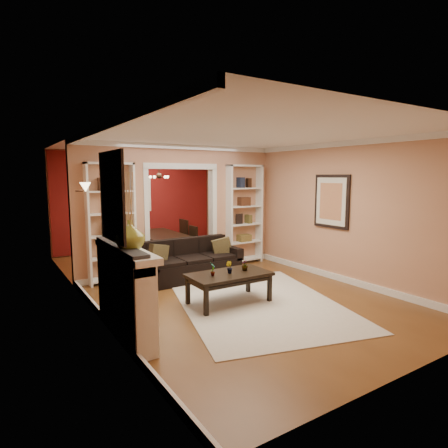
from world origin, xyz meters
TOP-DOWN VIEW (x-y plane):
  - floor at (0.00, 0.00)m, footprint 8.00×8.00m
  - ceiling at (0.00, 0.00)m, footprint 8.00×8.00m
  - wall_back at (0.00, 4.00)m, footprint 8.00×0.00m
  - wall_front at (0.00, -4.00)m, footprint 8.00×0.00m
  - wall_left at (-2.25, 0.00)m, footprint 0.00×8.00m
  - wall_right at (2.25, 0.00)m, footprint 0.00×8.00m
  - partition_wall at (0.00, 1.20)m, footprint 4.50×0.15m
  - red_back_panel at (0.00, 3.97)m, footprint 4.44×0.04m
  - dining_window at (0.00, 3.93)m, footprint 0.78×0.03m
  - area_rug at (0.10, -1.41)m, footprint 3.21×3.89m
  - sofa at (-0.15, 0.45)m, footprint 2.00×0.86m
  - pillow_left at (-0.85, 0.43)m, footprint 0.42×0.25m
  - pillow_right at (0.56, 0.43)m, footprint 0.39×0.22m
  - coffee_table at (-0.31, -1.17)m, footprint 1.32×0.73m
  - plant_left at (-0.61, -1.17)m, footprint 0.13×0.14m
  - plant_center at (-0.31, -1.17)m, footprint 0.11×0.12m
  - plant_right at (0.00, -1.17)m, footprint 0.14×0.14m
  - bookshelf_left at (-1.55, 1.03)m, footprint 0.90×0.30m
  - bookshelf_right at (1.55, 1.03)m, footprint 0.90×0.30m
  - fireplace at (-2.09, -1.50)m, footprint 0.32×1.70m
  - vase at (-2.09, -1.72)m, footprint 0.39×0.39m
  - mirror at (-2.23, -1.50)m, footprint 0.03×0.95m
  - wall_sconce at (-2.15, 0.55)m, footprint 0.18×0.18m
  - framed_art at (2.21, -1.00)m, footprint 0.04×0.85m
  - dining_table at (0.09, 2.57)m, footprint 1.78×0.99m
  - dining_chair_nw at (-0.46, 2.27)m, footprint 0.47×0.47m
  - dining_chair_ne at (0.64, 2.27)m, footprint 0.50×0.50m
  - dining_chair_sw at (-0.46, 2.87)m, footprint 0.49×0.49m
  - dining_chair_se at (0.64, 2.87)m, footprint 0.50×0.50m
  - chandelier at (0.00, 2.70)m, footprint 0.50×0.50m

SIDE VIEW (x-z plane):
  - floor at x=0.00m, z-range 0.00..0.00m
  - area_rug at x=0.10m, z-range 0.00..0.01m
  - coffee_table at x=-0.31m, z-range 0.00..0.50m
  - dining_table at x=0.09m, z-range 0.00..0.63m
  - dining_chair_sw at x=-0.46m, z-range 0.00..0.78m
  - sofa at x=-0.15m, z-range 0.00..0.78m
  - dining_chair_ne at x=0.64m, z-range 0.00..0.81m
  - dining_chair_nw at x=-0.46m, z-range 0.00..0.86m
  - dining_chair_se at x=0.64m, z-range 0.00..0.92m
  - pillow_right at x=0.56m, z-range 0.38..0.76m
  - fireplace at x=-2.09m, z-range 0.00..1.16m
  - pillow_left at x=-0.85m, z-range 0.38..0.79m
  - plant_right at x=0.00m, z-range 0.50..0.68m
  - plant_center at x=-0.31m, z-range 0.50..0.69m
  - plant_left at x=-0.61m, z-range 0.50..0.72m
  - bookshelf_left at x=-1.55m, z-range 0.00..2.30m
  - bookshelf_right at x=1.55m, z-range 0.00..2.30m
  - red_back_panel at x=0.00m, z-range 0.00..2.64m
  - vase at x=-2.09m, z-range 1.16..1.53m
  - wall_back at x=0.00m, z-range -2.65..5.35m
  - wall_front at x=0.00m, z-range -2.65..5.35m
  - wall_left at x=-2.25m, z-range -2.65..5.35m
  - wall_right at x=2.25m, z-range -2.65..5.35m
  - partition_wall at x=0.00m, z-range 0.00..2.70m
  - dining_window at x=0.00m, z-range 1.06..2.04m
  - framed_art at x=2.21m, z-range 1.02..2.08m
  - mirror at x=-2.23m, z-range 1.25..2.35m
  - wall_sconce at x=-2.15m, z-range 1.72..1.94m
  - chandelier at x=0.00m, z-range 1.87..2.17m
  - ceiling at x=0.00m, z-range 2.70..2.70m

